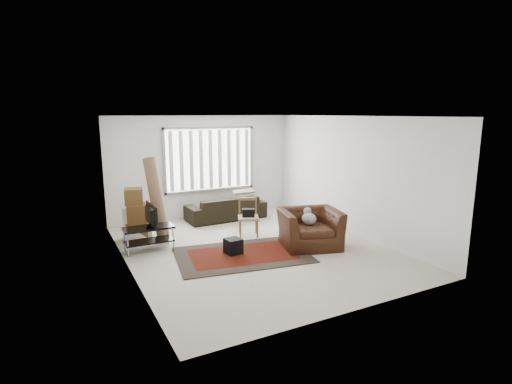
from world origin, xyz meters
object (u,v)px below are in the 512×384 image
at_px(moving_boxes, 136,216).
at_px(sofa, 226,204).
at_px(side_chair, 248,216).
at_px(armchair, 310,226).
at_px(tv_stand, 149,233).

xyz_separation_m(moving_boxes, sofa, (2.44, 0.68, -0.14)).
relative_size(sofa, side_chair, 2.45).
xyz_separation_m(moving_boxes, armchair, (3.13, -2.16, -0.08)).
bearing_deg(tv_stand, moving_boxes, 94.81).
bearing_deg(moving_boxes, sofa, 15.54).
bearing_deg(side_chair, moving_boxes, -177.95).
distance_m(side_chair, armchair, 1.51).
distance_m(moving_boxes, armchair, 3.80).
distance_m(tv_stand, side_chair, 2.26).
relative_size(tv_stand, armchair, 0.69).
bearing_deg(armchair, sofa, 119.43).
bearing_deg(sofa, tv_stand, 31.69).
bearing_deg(sofa, moving_boxes, 14.12).
height_order(moving_boxes, sofa, moving_boxes).
bearing_deg(armchair, moving_boxes, 161.23).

